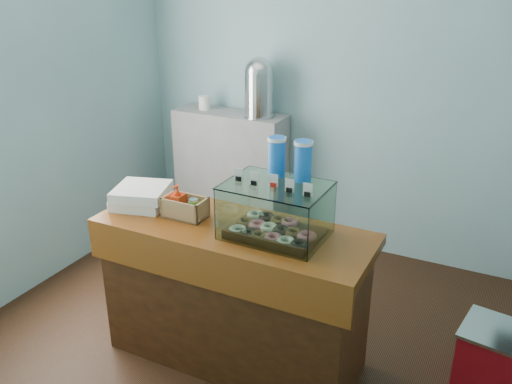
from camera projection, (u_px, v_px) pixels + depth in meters
The scene contains 9 objects.
ground at pixel (253, 333), 3.61m from camera, with size 3.50×3.50×0.00m, color black.
room_shell at pixel (257, 76), 2.95m from camera, with size 3.54×3.04×2.82m.
counter at pixel (234, 294), 3.22m from camera, with size 1.60×0.60×0.90m.
back_shelf at pixel (231, 173), 4.86m from camera, with size 1.00×0.32×1.10m, color #98989B.
display_case at pixel (278, 206), 2.92m from camera, with size 0.55×0.40×0.52m.
condiment_crate at pixel (183, 206), 3.15m from camera, with size 0.25×0.15×0.19m.
pastry_boxes at pixel (142, 196), 3.31m from camera, with size 0.39×0.39×0.12m.
coffee_urn at pixel (259, 86), 4.41m from camera, with size 0.27×0.27×0.49m.
red_cooler at pixel (501, 363), 3.03m from camera, with size 0.51×0.42×0.41m.
Camera 1 is at (1.35, -2.64, 2.25)m, focal length 38.00 mm.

